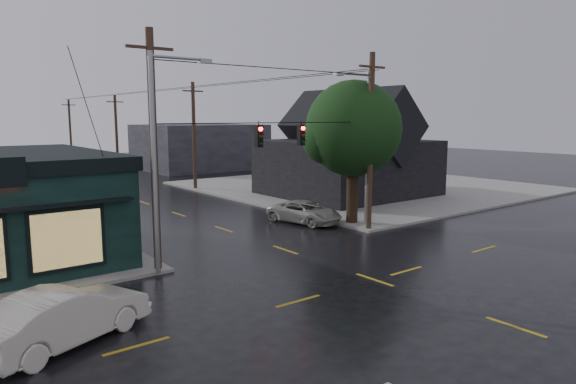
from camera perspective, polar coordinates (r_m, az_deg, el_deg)
ground_plane at (r=21.51m, az=9.59°, el=-9.60°), size 160.00×160.00×0.00m
sidewalk_ne at (r=49.18m, az=8.33°, el=0.66°), size 28.00×28.00×0.15m
ne_building at (r=43.13m, az=6.69°, el=5.49°), size 12.60×11.60×8.75m
corner_tree at (r=31.34m, az=7.28°, el=6.93°), size 5.82×5.82×8.64m
utility_pole_nw at (r=23.02m, az=-14.21°, el=-8.54°), size 2.00×0.32×10.15m
utility_pole_ne at (r=30.38m, az=8.92°, el=-4.27°), size 2.00×0.32×10.15m
utility_pole_far_a at (r=47.52m, az=-10.25°, el=0.26°), size 2.00×0.32×9.65m
utility_pole_far_b at (r=65.80m, az=-18.34°, el=2.19°), size 2.00×0.32×9.15m
utility_pole_far_c at (r=84.86m, az=-22.86°, el=3.25°), size 2.00×0.32×9.15m
span_signal_assembly at (r=25.39m, az=-0.84°, el=6.35°), size 13.00×0.48×1.23m
streetlight_nw at (r=22.29m, az=-14.19°, el=-9.10°), size 5.40×0.30×9.15m
streetlight_ne at (r=31.21m, az=8.62°, el=-3.92°), size 5.40×0.30×9.15m
bg_building_east at (r=66.63m, az=-9.83°, el=4.98°), size 14.00×12.00×5.60m
sedan_cream at (r=16.68m, az=-23.52°, el=-12.50°), size 5.43×3.61×1.69m
suv_silver at (r=32.13m, az=1.85°, el=-2.24°), size 3.21×5.27×1.36m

